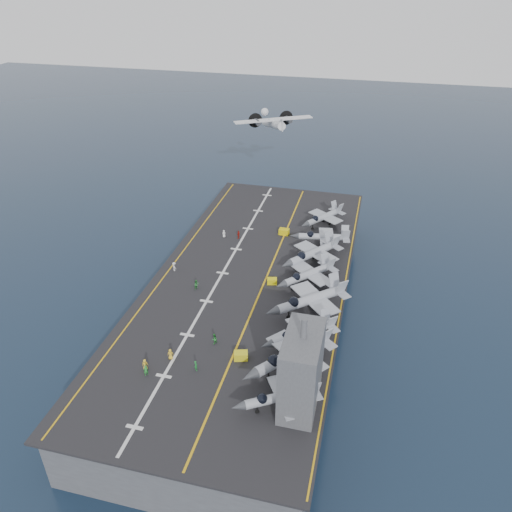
% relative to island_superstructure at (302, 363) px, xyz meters
% --- Properties ---
extents(ground, '(500.00, 500.00, 0.00)m').
position_rel_island_superstructure_xyz_m(ground, '(-15.00, 30.00, -17.90)').
color(ground, '#142135').
rests_on(ground, ground).
extents(hull, '(36.00, 90.00, 10.00)m').
position_rel_island_superstructure_xyz_m(hull, '(-15.00, 30.00, -12.90)').
color(hull, '#56595E').
rests_on(hull, ground).
extents(flight_deck, '(38.00, 92.00, 0.40)m').
position_rel_island_superstructure_xyz_m(flight_deck, '(-15.00, 30.00, -7.70)').
color(flight_deck, black).
rests_on(flight_deck, hull).
extents(foul_line, '(0.35, 90.00, 0.02)m').
position_rel_island_superstructure_xyz_m(foul_line, '(-12.00, 30.00, -7.48)').
color(foul_line, gold).
rests_on(foul_line, flight_deck).
extents(landing_centerline, '(0.50, 90.00, 0.02)m').
position_rel_island_superstructure_xyz_m(landing_centerline, '(-21.00, 30.00, -7.48)').
color(landing_centerline, silver).
rests_on(landing_centerline, flight_deck).
extents(deck_edge_port, '(0.25, 90.00, 0.02)m').
position_rel_island_superstructure_xyz_m(deck_edge_port, '(-32.00, 30.00, -7.48)').
color(deck_edge_port, gold).
rests_on(deck_edge_port, flight_deck).
extents(deck_edge_stbd, '(0.25, 90.00, 0.02)m').
position_rel_island_superstructure_xyz_m(deck_edge_stbd, '(3.50, 30.00, -7.48)').
color(deck_edge_stbd, gold).
rests_on(deck_edge_stbd, flight_deck).
extents(island_superstructure, '(5.00, 10.00, 15.00)m').
position_rel_island_superstructure_xyz_m(island_superstructure, '(0.00, 0.00, 0.00)').
color(island_superstructure, '#56595E').
rests_on(island_superstructure, flight_deck).
extents(fighter_jet_0, '(15.30, 13.88, 4.42)m').
position_rel_island_superstructure_xyz_m(fighter_jet_0, '(-2.38, -1.62, -5.29)').
color(fighter_jet_0, '#939DA4').
rests_on(fighter_jet_0, flight_deck).
extents(fighter_jet_1, '(18.75, 19.41, 5.64)m').
position_rel_island_superstructure_xyz_m(fighter_jet_1, '(-2.42, 6.69, -4.68)').
color(fighter_jet_1, '#9AA4AC').
rests_on(fighter_jet_1, flight_deck).
extents(fighter_jet_2, '(16.18, 15.68, 4.71)m').
position_rel_island_superstructure_xyz_m(fighter_jet_2, '(-1.71, 12.61, -5.15)').
color(fighter_jet_2, '#939CA3').
rests_on(fighter_jet_2, flight_deck).
extents(fighter_jet_3, '(19.20, 18.78, 5.60)m').
position_rel_island_superstructure_xyz_m(fighter_jet_3, '(-1.85, 21.65, -4.70)').
color(fighter_jet_3, gray).
rests_on(fighter_jet_3, flight_deck).
extents(fighter_jet_4, '(15.84, 16.25, 4.74)m').
position_rel_island_superstructure_xyz_m(fighter_jet_4, '(-3.60, 30.37, -5.13)').
color(fighter_jet_4, gray).
rests_on(fighter_jet_4, flight_deck).
extents(fighter_jet_5, '(17.17, 18.05, 5.23)m').
position_rel_island_superstructure_xyz_m(fighter_jet_5, '(-3.86, 38.27, -4.89)').
color(fighter_jet_5, '#949DA3').
rests_on(fighter_jet_5, flight_deck).
extents(fighter_jet_6, '(14.41, 10.90, 4.54)m').
position_rel_island_superstructure_xyz_m(fighter_jet_6, '(-2.77, 46.44, -5.23)').
color(fighter_jet_6, '#9199A0').
rests_on(fighter_jet_6, flight_deck).
extents(fighter_jet_7, '(14.53, 15.54, 4.49)m').
position_rel_island_superstructure_xyz_m(fighter_jet_7, '(-4.05, 56.28, -5.25)').
color(fighter_jet_7, '#A3ADB3').
rests_on(fighter_jet_7, flight_deck).
extents(tow_cart_a, '(2.50, 1.98, 1.31)m').
position_rel_island_superstructure_xyz_m(tow_cart_a, '(-10.60, 6.60, -6.84)').
color(tow_cart_a, yellow).
rests_on(tow_cart_a, flight_deck).
extents(tow_cart_b, '(2.12, 1.61, 1.14)m').
position_rel_island_superstructure_xyz_m(tow_cart_b, '(-10.44, 28.77, -6.93)').
color(tow_cart_b, yellow).
rests_on(tow_cart_b, flight_deck).
extents(tow_cart_c, '(2.35, 1.60, 1.36)m').
position_rel_island_superstructure_xyz_m(tow_cart_c, '(-12.18, 49.33, -6.82)').
color(tow_cart_c, yellow).
rests_on(tow_cart_c, flight_deck).
extents(crew_0, '(1.33, 1.10, 1.91)m').
position_rel_island_superstructure_xyz_m(crew_0, '(-24.33, 0.75, -6.54)').
color(crew_0, yellow).
rests_on(crew_0, flight_deck).
extents(crew_1, '(1.39, 1.41, 1.98)m').
position_rel_island_superstructure_xyz_m(crew_1, '(-23.65, -0.46, -6.51)').
color(crew_1, '#268C33').
rests_on(crew_1, flight_deck).
extents(crew_2, '(1.25, 1.45, 2.03)m').
position_rel_island_superstructure_xyz_m(crew_2, '(-24.12, 23.39, -6.48)').
color(crew_2, '#287E32').
rests_on(crew_2, flight_deck).
extents(crew_3, '(1.40, 1.35, 1.95)m').
position_rel_island_superstructure_xyz_m(crew_3, '(-30.80, 28.51, -6.52)').
color(crew_3, silver).
rests_on(crew_3, flight_deck).
extents(crew_4, '(0.97, 1.30, 1.99)m').
position_rel_island_superstructure_xyz_m(crew_4, '(-21.84, 44.88, -6.51)').
color(crew_4, '#A8180F').
rests_on(crew_4, flight_deck).
extents(crew_5, '(1.26, 1.25, 1.78)m').
position_rel_island_superstructure_xyz_m(crew_5, '(-25.24, 44.65, -6.61)').
color(crew_5, white).
rests_on(crew_5, flight_deck).
extents(crew_6, '(1.27, 1.32, 1.84)m').
position_rel_island_superstructure_xyz_m(crew_6, '(-16.64, 2.45, -6.58)').
color(crew_6, '#1B8530').
rests_on(crew_6, flight_deck).
extents(crew_7, '(1.24, 1.40, 1.95)m').
position_rel_island_superstructure_xyz_m(crew_7, '(-15.85, 9.10, -6.53)').
color(crew_7, '#268C33').
rests_on(crew_7, flight_deck).
extents(transport_plane, '(27.41, 24.88, 5.36)m').
position_rel_island_superstructure_xyz_m(transport_plane, '(-23.05, 86.20, 7.12)').
color(transport_plane, white).
extents(crew_8, '(1.33, 1.10, 1.91)m').
position_rel_island_superstructure_xyz_m(crew_8, '(-21.43, 3.88, -6.54)').
color(crew_8, yellow).
rests_on(crew_8, flight_deck).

